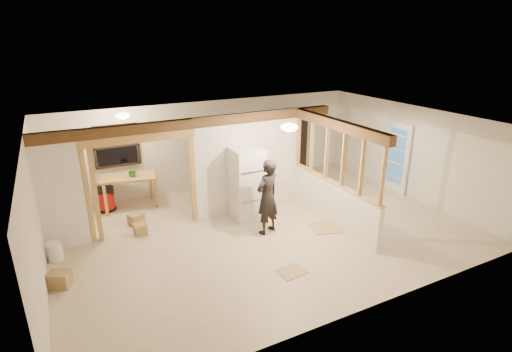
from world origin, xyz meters
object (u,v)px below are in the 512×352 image
refrigerator (247,184)px  work_table (129,192)px  bookshelf (291,145)px  woman (267,197)px  shop_vac (106,199)px

refrigerator → work_table: 3.13m
work_table → bookshelf: (5.09, 0.32, 0.54)m
woman → bookshelf: bookshelf is taller
refrigerator → work_table: refrigerator is taller
woman → work_table: woman is taller
refrigerator → bookshelf: size_ratio=0.90×
refrigerator → shop_vac: size_ratio=2.77×
woman → work_table: (-2.50, 2.83, -0.44)m
work_table → shop_vac: 0.60m
work_table → shop_vac: size_ratio=2.14×
woman → shop_vac: size_ratio=2.73×
work_table → woman: bearing=-36.6°
work_table → bookshelf: size_ratio=0.70×
woman → bookshelf: (2.59, 3.16, 0.10)m
work_table → shop_vac: (-0.58, 0.09, -0.11)m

